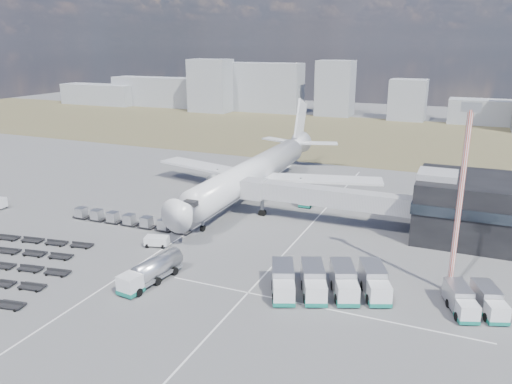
% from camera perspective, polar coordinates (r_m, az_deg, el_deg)
% --- Properties ---
extents(ground, '(420.00, 420.00, 0.00)m').
position_cam_1_polar(ground, '(78.53, -9.29, -6.60)').
color(ground, '#565659').
rests_on(ground, ground).
extents(grass_strip, '(420.00, 90.00, 0.01)m').
position_cam_1_polar(grass_strip, '(177.71, 9.99, 6.43)').
color(grass_strip, brown).
rests_on(grass_strip, ground).
extents(lane_markings, '(47.12, 110.00, 0.01)m').
position_cam_1_polar(lane_markings, '(76.56, -1.83, -7.00)').
color(lane_markings, silver).
rests_on(lane_markings, ground).
extents(jet_bridge, '(30.30, 3.80, 7.05)m').
position_cam_1_polar(jet_bridge, '(88.13, 6.55, -0.39)').
color(jet_bridge, '#939399').
rests_on(jet_bridge, ground).
extents(airliner, '(51.59, 64.53, 17.62)m').
position_cam_1_polar(airliner, '(104.10, 0.07, 2.51)').
color(airliner, silver).
rests_on(airliner, ground).
extents(skyline, '(290.17, 26.16, 24.60)m').
position_cam_1_polar(skyline, '(216.59, 12.03, 10.69)').
color(skyline, gray).
rests_on(skyline, ground).
extents(fuel_tanker, '(3.93, 10.62, 3.35)m').
position_cam_1_polar(fuel_tanker, '(68.41, -11.90, -8.85)').
color(fuel_tanker, silver).
rests_on(fuel_tanker, ground).
extents(pushback_tug, '(4.08, 2.98, 1.61)m').
position_cam_1_polar(pushback_tug, '(80.32, -11.25, -5.55)').
color(pushback_tug, silver).
rests_on(pushback_tug, ground).
extents(catering_truck, '(2.40, 5.78, 2.65)m').
position_cam_1_polar(catering_truck, '(99.06, 6.02, -0.69)').
color(catering_truck, silver).
rests_on(catering_truck, ground).
extents(service_trucks_near, '(16.26, 12.78, 3.19)m').
position_cam_1_polar(service_trucks_near, '(64.86, 8.32, -10.07)').
color(service_trucks_near, silver).
rests_on(service_trucks_near, ground).
extents(service_trucks_far, '(7.61, 8.27, 2.71)m').
position_cam_1_polar(service_trucks_far, '(65.68, 23.73, -11.30)').
color(service_trucks_far, silver).
rests_on(service_trucks_far, ground).
extents(uld_row, '(23.78, 2.45, 1.84)m').
position_cam_1_polar(uld_row, '(90.03, -14.26, -3.09)').
color(uld_row, black).
rests_on(uld_row, ground).
extents(floodlight_mast, '(2.24, 1.87, 24.20)m').
position_cam_1_polar(floodlight_mast, '(65.61, 22.25, -1.08)').
color(floodlight_mast, red).
rests_on(floodlight_mast, ground).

